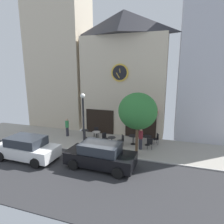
# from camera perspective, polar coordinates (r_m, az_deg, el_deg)

# --- Properties ---
(ground_plane) EXTENTS (27.60, 10.79, 0.13)m
(ground_plane) POSITION_cam_1_polar(r_m,az_deg,el_deg) (13.30, -6.07, -14.01)
(ground_plane) COLOR #9E998E
(clock_building) EXTENTS (7.87, 3.27, 11.17)m
(clock_building) POSITION_cam_1_polar(r_m,az_deg,el_deg) (17.85, 3.35, 11.91)
(clock_building) COLOR beige
(clock_building) RESTS_ON ground_plane
(neighbor_building_left) EXTENTS (6.14, 4.04, 15.90)m
(neighbor_building_left) POSITION_cam_1_polar(r_m,az_deg,el_deg) (21.88, -15.63, 17.25)
(neighbor_building_left) COLOR beige
(neighbor_building_left) RESTS_ON ground_plane
(neighbor_building_right) EXTENTS (6.16, 3.38, 12.57)m
(neighbor_building_right) POSITION_cam_1_polar(r_m,az_deg,el_deg) (18.28, 29.57, 12.04)
(neighbor_building_right) COLOR #B2B2BC
(neighbor_building_right) RESTS_ON ground_plane
(street_lamp) EXTENTS (0.36, 0.36, 4.28)m
(street_lamp) POSITION_cam_1_polar(r_m,az_deg,el_deg) (14.31, -8.67, -2.79)
(street_lamp) COLOR black
(street_lamp) RESTS_ON ground_plane
(street_tree) EXTENTS (2.68, 2.41, 4.46)m
(street_tree) POSITION_cam_1_polar(r_m,az_deg,el_deg) (12.94, 7.81, 0.23)
(street_tree) COLOR brown
(street_tree) RESTS_ON ground_plane
(cafe_table_center_right) EXTENTS (0.66, 0.66, 0.73)m
(cafe_table_center_right) POSITION_cam_1_polar(r_m,az_deg,el_deg) (17.03, -8.18, -6.23)
(cafe_table_center_right) COLOR black
(cafe_table_center_right) RESTS_ON ground_plane
(cafe_table_near_curb) EXTENTS (0.71, 0.71, 0.76)m
(cafe_table_near_curb) POSITION_cam_1_polar(r_m,az_deg,el_deg) (16.36, -4.79, -6.77)
(cafe_table_near_curb) COLOR black
(cafe_table_near_curb) RESTS_ON ground_plane
(cafe_table_rightmost) EXTENTS (0.64, 0.64, 0.75)m
(cafe_table_rightmost) POSITION_cam_1_polar(r_m,az_deg,el_deg) (15.02, -0.12, -8.60)
(cafe_table_rightmost) COLOR black
(cafe_table_rightmost) RESTS_ON ground_plane
(cafe_table_near_door) EXTENTS (0.74, 0.74, 0.73)m
(cafe_table_near_door) POSITION_cam_1_polar(r_m,az_deg,el_deg) (15.53, 6.46, -7.88)
(cafe_table_near_door) COLOR black
(cafe_table_near_door) RESTS_ON ground_plane
(cafe_table_center) EXTENTS (0.70, 0.70, 0.77)m
(cafe_table_center) POSITION_cam_1_polar(r_m,az_deg,el_deg) (15.51, 10.73, -7.99)
(cafe_table_center) COLOR black
(cafe_table_center) RESTS_ON ground_plane
(cafe_chair_corner) EXTENTS (0.56, 0.56, 0.90)m
(cafe_chair_corner) POSITION_cam_1_polar(r_m,az_deg,el_deg) (15.13, 2.94, -8.36)
(cafe_chair_corner) COLOR black
(cafe_chair_corner) RESTS_ON ground_plane
(cafe_chair_left_end) EXTENTS (0.45, 0.45, 0.90)m
(cafe_chair_left_end) POSITION_cam_1_polar(r_m,az_deg,el_deg) (14.75, 11.41, -9.14)
(cafe_chair_left_end) COLOR black
(cafe_chair_left_end) RESTS_ON ground_plane
(cafe_chair_under_awning) EXTENTS (0.53, 0.53, 0.90)m
(cafe_chair_under_awning) POSITION_cam_1_polar(r_m,az_deg,el_deg) (15.85, 13.38, -7.72)
(cafe_chair_under_awning) COLOR black
(cafe_chair_under_awning) RESTS_ON ground_plane
(cafe_chair_facing_street) EXTENTS (0.48, 0.48, 0.90)m
(cafe_chair_facing_street) POSITION_cam_1_polar(r_m,az_deg,el_deg) (17.17, -4.83, -5.88)
(cafe_chair_facing_street) COLOR black
(cafe_chair_facing_street) RESTS_ON ground_plane
(cafe_chair_outer) EXTENTS (0.42, 0.42, 0.90)m
(cafe_chair_outer) POSITION_cam_1_polar(r_m,az_deg,el_deg) (14.36, -1.80, -9.50)
(cafe_chair_outer) COLOR black
(cafe_chair_outer) RESTS_ON ground_plane
(cafe_chair_near_lamp) EXTENTS (0.56, 0.56, 0.90)m
(cafe_chair_near_lamp) POSITION_cam_1_polar(r_m,az_deg,el_deg) (15.64, -2.24, -7.66)
(cafe_chair_near_lamp) COLOR black
(cafe_chair_near_lamp) RESTS_ON ground_plane
(pedestrian_green) EXTENTS (0.45, 0.45, 1.67)m
(pedestrian_green) POSITION_cam_1_polar(r_m,az_deg,el_deg) (17.72, -13.50, -4.48)
(pedestrian_green) COLOR #2D2D38
(pedestrian_green) RESTS_ON ground_plane
(pedestrian_maroon) EXTENTS (0.45, 0.45, 1.67)m
(pedestrian_maroon) POSITION_cam_1_polar(r_m,az_deg,el_deg) (14.54, 8.72, -7.96)
(pedestrian_maroon) COLOR #2D2D38
(pedestrian_maroon) RESTS_ON ground_plane
(parked_car_white) EXTENTS (4.33, 2.08, 1.55)m
(parked_car_white) POSITION_cam_1_polar(r_m,az_deg,el_deg) (14.16, -24.48, -9.94)
(parked_car_white) COLOR white
(parked_car_white) RESTS_ON ground_plane
(parked_car_black) EXTENTS (4.36, 2.14, 1.55)m
(parked_car_black) POSITION_cam_1_polar(r_m,az_deg,el_deg) (11.91, -3.53, -13.01)
(parked_car_black) COLOR black
(parked_car_black) RESTS_ON ground_plane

